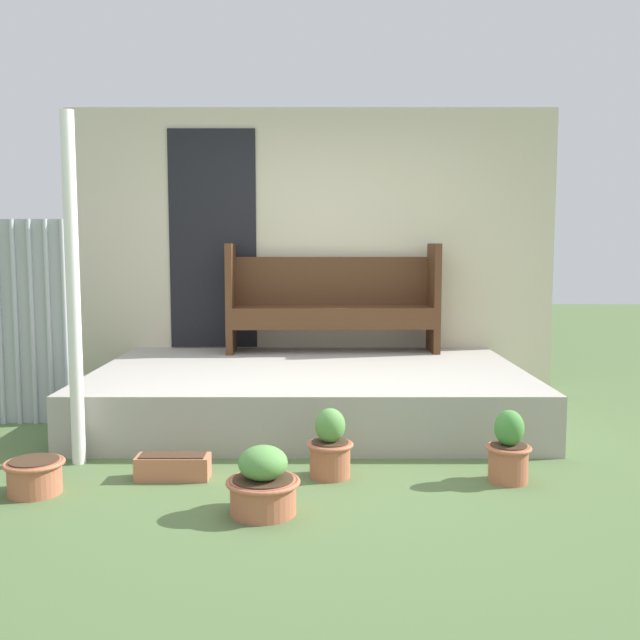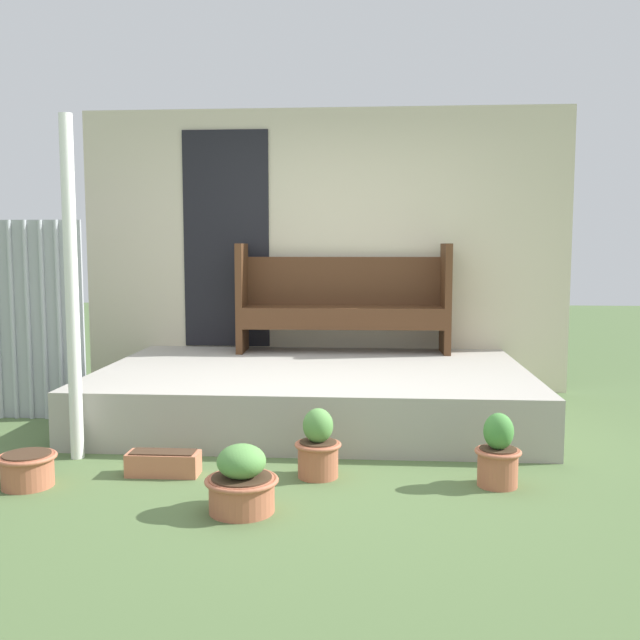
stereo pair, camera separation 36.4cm
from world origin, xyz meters
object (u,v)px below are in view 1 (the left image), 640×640
(support_post, at_px, (70,291))
(flower_pot_middle, at_px, (261,484))
(planter_box_rect, at_px, (170,467))
(flower_pot_right, at_px, (328,447))
(flower_pot_far_right, at_px, (506,450))
(flower_pot_left, at_px, (32,475))
(bench, at_px, (330,297))

(support_post, bearing_deg, flower_pot_middle, -34.53)
(planter_box_rect, bearing_deg, flower_pot_middle, -43.67)
(flower_pot_right, xyz_separation_m, flower_pot_far_right, (1.02, -0.08, 0.00))
(flower_pot_left, bearing_deg, flower_pot_far_right, 4.32)
(flower_pot_right, relative_size, planter_box_rect, 0.96)
(flower_pot_left, height_order, flower_pot_right, flower_pot_right)
(bench, xyz_separation_m, flower_pot_left, (-1.67, -2.60, -0.78))
(flower_pot_far_right, bearing_deg, support_post, 172.35)
(flower_pot_middle, relative_size, planter_box_rect, 0.89)
(support_post, bearing_deg, planter_box_rect, -24.43)
(bench, distance_m, flower_pot_right, 2.42)
(flower_pot_far_right, relative_size, planter_box_rect, 0.99)
(support_post, height_order, bench, support_post)
(support_post, distance_m, bench, 2.62)
(flower_pot_middle, bearing_deg, planter_box_rect, 136.33)
(bench, distance_m, flower_pot_far_right, 2.68)
(bench, xyz_separation_m, flower_pot_far_right, (0.97, -2.40, -0.71))
(flower_pot_middle, distance_m, planter_box_rect, 0.79)
(planter_box_rect, bearing_deg, flower_pot_left, -160.26)
(support_post, bearing_deg, flower_pot_left, -95.95)
(flower_pot_left, bearing_deg, flower_pot_middle, -12.82)
(flower_pot_middle, xyz_separation_m, flower_pot_right, (0.35, 0.57, 0.03))
(flower_pot_right, distance_m, planter_box_rect, 0.92)
(support_post, height_order, flower_pot_middle, support_post)
(bench, distance_m, flower_pot_left, 3.19)
(flower_pot_left, relative_size, flower_pot_far_right, 0.78)
(bench, xyz_separation_m, planter_box_rect, (-0.97, -2.35, -0.82))
(flower_pot_left, height_order, flower_pot_middle, flower_pot_middle)
(bench, xyz_separation_m, flower_pot_right, (-0.05, -2.32, -0.71))
(flower_pot_left, xyz_separation_m, planter_box_rect, (0.71, 0.25, -0.03))
(flower_pot_far_right, height_order, planter_box_rect, flower_pot_far_right)
(flower_pot_right, bearing_deg, bench, 88.69)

